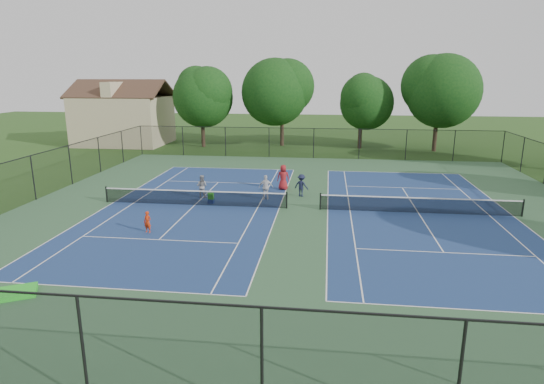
# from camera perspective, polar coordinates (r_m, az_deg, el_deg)

# --- Properties ---
(ground) EXTENTS (140.00, 140.00, 0.00)m
(ground) POSITION_cam_1_polar(r_m,az_deg,el_deg) (28.52, 3.95, -2.14)
(ground) COLOR #234716
(ground) RESTS_ON ground
(court_pad) EXTENTS (36.00, 36.00, 0.01)m
(court_pad) POSITION_cam_1_polar(r_m,az_deg,el_deg) (28.52, 3.95, -2.14)
(court_pad) COLOR #305631
(court_pad) RESTS_ON ground
(tennis_court_left) EXTENTS (12.00, 23.83, 1.07)m
(tennis_court_left) POSITION_cam_1_polar(r_m,az_deg,el_deg) (29.67, -9.67, -1.46)
(tennis_court_left) COLOR navy
(tennis_court_left) RESTS_ON ground
(tennis_court_right) EXTENTS (12.00, 23.83, 1.07)m
(tennis_court_right) POSITION_cam_1_polar(r_m,az_deg,el_deg) (29.01, 17.91, -2.34)
(tennis_court_right) COLOR navy
(tennis_court_right) RESTS_ON ground
(perimeter_fence) EXTENTS (36.08, 36.08, 3.02)m
(perimeter_fence) POSITION_cam_1_polar(r_m,az_deg,el_deg) (28.10, 4.01, 0.99)
(perimeter_fence) COLOR black
(perimeter_fence) RESTS_ON ground
(tree_back_a) EXTENTS (6.80, 6.80, 9.15)m
(tree_back_a) POSITION_cam_1_polar(r_m,az_deg,el_deg) (53.31, -8.83, 12.07)
(tree_back_a) COLOR #2D2116
(tree_back_a) RESTS_ON ground
(tree_back_b) EXTENTS (7.60, 7.60, 10.03)m
(tree_back_b) POSITION_cam_1_polar(r_m,az_deg,el_deg) (53.59, 1.29, 12.84)
(tree_back_b) COLOR #2D2116
(tree_back_b) RESTS_ON ground
(tree_back_c) EXTENTS (6.00, 6.00, 8.40)m
(tree_back_c) POSITION_cam_1_polar(r_m,az_deg,el_deg) (52.49, 11.19, 11.32)
(tree_back_c) COLOR #2D2116
(tree_back_c) RESTS_ON ground
(tree_back_d) EXTENTS (7.80, 7.80, 10.37)m
(tree_back_d) POSITION_cam_1_polar(r_m,az_deg,el_deg) (52.61, 20.26, 12.19)
(tree_back_d) COLOR #2D2116
(tree_back_d) RESTS_ON ground
(clapboard_house) EXTENTS (10.80, 8.10, 7.65)m
(clapboard_house) POSITION_cam_1_polar(r_m,az_deg,el_deg) (57.92, -18.12, 8.79)
(clapboard_house) COLOR tan
(clapboard_house) RESTS_ON ground
(child_player) EXTENTS (0.48, 0.37, 1.17)m
(child_player) POSITION_cam_1_polar(r_m,az_deg,el_deg) (25.00, -15.35, -3.66)
(child_player) COLOR red
(child_player) RESTS_ON ground
(instructor) EXTENTS (0.84, 0.70, 1.57)m
(instructor) POSITION_cam_1_polar(r_m,az_deg,el_deg) (31.31, -8.80, 0.72)
(instructor) COLOR gray
(instructor) RESTS_ON ground
(bystander_a) EXTENTS (1.01, 0.50, 1.67)m
(bystander_a) POSITION_cam_1_polar(r_m,az_deg,el_deg) (30.45, -0.77, 0.59)
(bystander_a) COLOR silver
(bystander_a) RESTS_ON ground
(bystander_b) EXTENTS (1.15, 0.91, 1.56)m
(bystander_b) POSITION_cam_1_polar(r_m,az_deg,el_deg) (31.28, 3.71, 0.84)
(bystander_b) COLOR #181C35
(bystander_b) RESTS_ON ground
(bystander_c) EXTENTS (0.93, 0.63, 1.85)m
(bystander_c) POSITION_cam_1_polar(r_m,az_deg,el_deg) (33.02, 1.42, 1.85)
(bystander_c) COLOR maroon
(bystander_c) RESTS_ON ground
(ball_crate) EXTENTS (0.39, 0.34, 0.29)m
(ball_crate) POSITION_cam_1_polar(r_m,az_deg,el_deg) (29.93, -7.66, -1.15)
(ball_crate) COLOR navy
(ball_crate) RESTS_ON ground
(ball_hopper) EXTENTS (0.35, 0.29, 0.41)m
(ball_hopper) POSITION_cam_1_polar(r_m,az_deg,el_deg) (29.84, -7.68, -0.50)
(ball_hopper) COLOR green
(ball_hopper) RESTS_ON ball_crate
(green_tarp) EXTENTS (1.92, 1.71, 0.19)m
(green_tarp) POSITION_cam_1_polar(r_m,az_deg,el_deg) (20.26, -29.70, -10.94)
(green_tarp) COLOR green
(green_tarp) RESTS_ON ground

